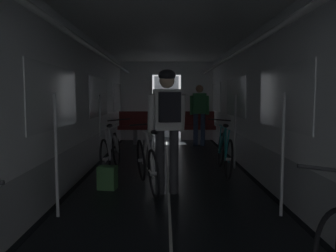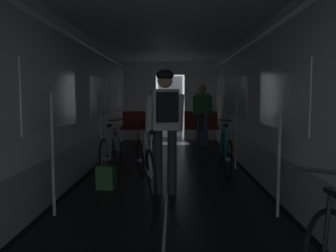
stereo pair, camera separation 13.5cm
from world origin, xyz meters
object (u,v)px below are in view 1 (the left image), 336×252
object	(u,v)px
bicycle_silver	(111,151)
person_standing_near_bench	(199,111)
bench_seat_far_left	(135,125)
bicycle_white_in_aisle	(147,163)
backpack_on_floor	(108,178)
person_cyclist_aisle	(167,118)
bench_seat_far_right	(198,124)
bicycle_teal	(224,152)

from	to	relation	value
bicycle_silver	person_standing_near_bench	xyz separation A→B (m)	(1.92, 3.32, 0.59)
bench_seat_far_left	bicycle_white_in_aisle	xyz separation A→B (m)	(0.58, -4.81, -0.18)
bench_seat_far_left	backpack_on_floor	distance (m)	4.83
person_standing_near_bench	person_cyclist_aisle	bearing A→B (deg)	-101.07
person_cyclist_aisle	bicycle_white_in_aisle	distance (m)	0.80
bicycle_white_in_aisle	backpack_on_floor	xyz separation A→B (m)	(-0.58, -0.00, -0.21)
bench_seat_far_right	bicycle_white_in_aisle	distance (m)	4.97
person_cyclist_aisle	backpack_on_floor	distance (m)	1.29
bench_seat_far_left	backpack_on_floor	world-z (taller)	bench_seat_far_left
bicycle_teal	person_cyclist_aisle	bearing A→B (deg)	-127.67
bicycle_silver	bicycle_white_in_aisle	bearing A→B (deg)	-57.96
bicycle_teal	backpack_on_floor	world-z (taller)	bicycle_teal
bicycle_silver	bicycle_white_in_aisle	world-z (taller)	bicycle_silver
bicycle_white_in_aisle	person_cyclist_aisle	bearing A→B (deg)	-42.36
bicycle_silver	backpack_on_floor	xyz separation A→B (m)	(0.12, -1.12, -0.21)
backpack_on_floor	person_cyclist_aisle	bearing A→B (deg)	-17.00
bicycle_white_in_aisle	bench_seat_far_left	bearing A→B (deg)	96.92
bench_seat_far_left	bicycle_teal	xyz separation A→B (m)	(1.91, -3.75, -0.18)
bicycle_white_in_aisle	bicycle_teal	bearing A→B (deg)	38.70
bicycle_teal	bicycle_silver	distance (m)	2.03
bicycle_teal	backpack_on_floor	xyz separation A→B (m)	(-1.91, -1.07, -0.21)
bench_seat_far_right	bicycle_teal	world-z (taller)	bench_seat_far_right
bicycle_silver	person_standing_near_bench	bearing A→B (deg)	60.03
bench_seat_far_right	person_cyclist_aisle	size ratio (longest dim) A/B	0.57
bicycle_teal	bicycle_white_in_aisle	bearing A→B (deg)	-141.30
bench_seat_far_right	person_cyclist_aisle	bearing A→B (deg)	-100.24
bicycle_silver	bicycle_teal	bearing A→B (deg)	-1.44
bicycle_silver	person_cyclist_aisle	size ratio (longest dim) A/B	0.98
bicycle_silver	person_standing_near_bench	distance (m)	3.88
person_standing_near_bench	bench_seat_far_right	bearing A→B (deg)	90.41
bench_seat_far_left	person_cyclist_aisle	distance (m)	5.18
bench_seat_far_right	bicycle_teal	bearing A→B (deg)	-88.28
bench_seat_far_left	bench_seat_far_right	world-z (taller)	same
person_cyclist_aisle	person_standing_near_bench	size ratio (longest dim) A/B	1.03
bench_seat_far_right	person_cyclist_aisle	xyz separation A→B (m)	(-0.92, -5.08, 0.50)
bench_seat_far_right	person_cyclist_aisle	distance (m)	5.19
bicycle_teal	bicycle_silver	xyz separation A→B (m)	(-2.03, 0.05, -0.00)
person_standing_near_bench	backpack_on_floor	bearing A→B (deg)	-112.07
bench_seat_far_right	backpack_on_floor	xyz separation A→B (m)	(-1.80, -4.82, -0.40)
bench_seat_far_left	bicycle_silver	distance (m)	3.71
bench_seat_far_right	bench_seat_far_left	bearing A→B (deg)	180.00
bench_seat_far_left	bicycle_white_in_aisle	distance (m)	4.85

